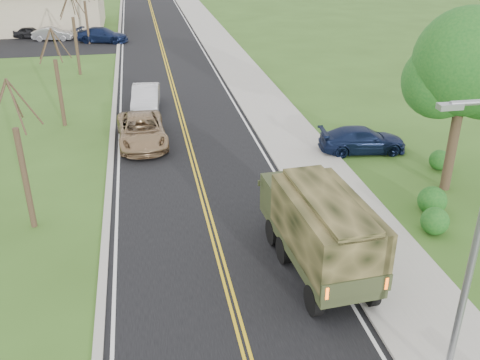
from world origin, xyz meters
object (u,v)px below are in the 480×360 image
object	(u,v)px
suv_champagne	(142,131)
pickup_navy	(362,140)
sedan_silver	(146,98)
military_truck	(319,225)

from	to	relation	value
suv_champagne	pickup_navy	xyz separation A→B (m)	(11.43, -3.32, -0.10)
pickup_navy	suv_champagne	bearing A→B (deg)	79.49
sedan_silver	pickup_navy	bearing A→B (deg)	-35.18
suv_champagne	sedan_silver	world-z (taller)	sedan_silver
military_truck	pickup_navy	size ratio (longest dim) A/B	1.43
sedan_silver	military_truck	bearing A→B (deg)	-69.86
military_truck	suv_champagne	world-z (taller)	military_truck
military_truck	pickup_navy	bearing A→B (deg)	55.96
military_truck	sedan_silver	world-z (taller)	military_truck
suv_champagne	pickup_navy	size ratio (longest dim) A/B	1.21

